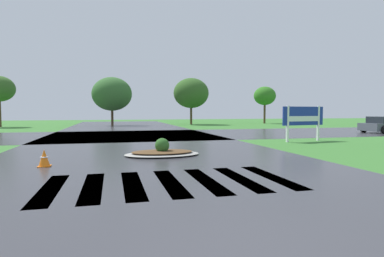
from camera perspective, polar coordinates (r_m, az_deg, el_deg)
name	(u,v)px	position (r m, az deg, el deg)	size (l,w,h in m)	color
asphalt_roadway	(146,153)	(13.29, -8.21, -4.34)	(11.64, 80.00, 0.01)	#35353A
asphalt_cross_road	(132,135)	(23.00, -10.73, -1.19)	(90.00, 10.47, 0.01)	#35353A
crosswalk_stripes	(170,182)	(7.84, -3.93, -9.59)	(5.85, 3.07, 0.01)	white
estate_billboard	(303,118)	(19.12, 19.30, 1.86)	(2.86, 0.58, 2.03)	white
median_island	(162,152)	(12.43, -5.36, -4.21)	(2.90, 1.77, 0.68)	#9E9B93
traffic_cone	(44,158)	(10.95, -24.94, -4.87)	(0.36, 0.36, 0.54)	orange
background_treeline	(120,94)	(39.05, -12.79, 6.08)	(45.25, 5.23, 5.88)	#4C3823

